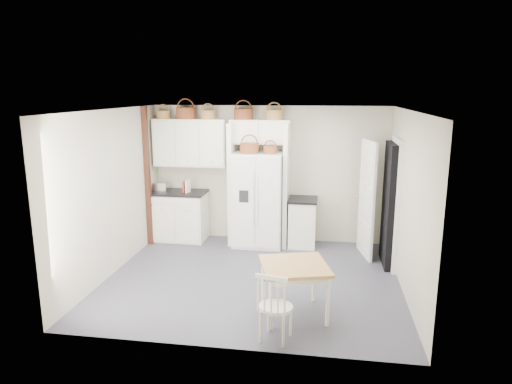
# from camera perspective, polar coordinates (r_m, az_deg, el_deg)

# --- Properties ---
(floor) EXTENTS (4.50, 4.50, 0.00)m
(floor) POSITION_cam_1_polar(r_m,az_deg,el_deg) (7.26, -0.43, -10.75)
(floor) COLOR #3D3C49
(floor) RESTS_ON ground
(ceiling) EXTENTS (4.50, 4.50, 0.00)m
(ceiling) POSITION_cam_1_polar(r_m,az_deg,el_deg) (6.67, -0.47, 10.21)
(ceiling) COLOR white
(ceiling) RESTS_ON wall_back
(wall_back) EXTENTS (4.50, 0.00, 4.50)m
(wall_back) POSITION_cam_1_polar(r_m,az_deg,el_deg) (8.79, 1.65, 2.25)
(wall_back) COLOR #BAB2A7
(wall_back) RESTS_ON floor
(wall_left) EXTENTS (0.00, 4.00, 4.00)m
(wall_left) POSITION_cam_1_polar(r_m,az_deg,el_deg) (7.54, -17.58, -0.08)
(wall_left) COLOR #BAB2A7
(wall_left) RESTS_ON floor
(wall_right) EXTENTS (0.00, 4.00, 4.00)m
(wall_right) POSITION_cam_1_polar(r_m,az_deg,el_deg) (6.87, 18.42, -1.35)
(wall_right) COLOR #BAB2A7
(wall_right) RESTS_ON floor
(refrigerator) EXTENTS (0.91, 0.73, 1.76)m
(refrigerator) POSITION_cam_1_polar(r_m,az_deg,el_deg) (8.54, 0.32, -0.93)
(refrigerator) COLOR white
(refrigerator) RESTS_ON floor
(base_cab_left) EXTENTS (1.00, 0.63, 0.93)m
(base_cab_left) POSITION_cam_1_polar(r_m,az_deg,el_deg) (9.06, -9.46, -3.02)
(base_cab_left) COLOR white
(base_cab_left) RESTS_ON floor
(base_cab_right) EXTENTS (0.49, 0.59, 0.87)m
(base_cab_right) POSITION_cam_1_polar(r_m,az_deg,el_deg) (8.64, 5.82, -3.89)
(base_cab_right) COLOR white
(base_cab_right) RESTS_ON floor
(dining_table) EXTENTS (1.02, 1.02, 0.69)m
(dining_table) POSITION_cam_1_polar(r_m,az_deg,el_deg) (6.09, 4.77, -12.03)
(dining_table) COLOR #A86937
(dining_table) RESTS_ON floor
(windsor_chair) EXTENTS (0.47, 0.45, 0.82)m
(windsor_chair) POSITION_cam_1_polar(r_m,az_deg,el_deg) (5.48, 2.51, -14.17)
(windsor_chair) COLOR white
(windsor_chair) RESTS_ON floor
(counter_left) EXTENTS (1.04, 0.67, 0.04)m
(counter_left) POSITION_cam_1_polar(r_m,az_deg,el_deg) (8.95, -9.57, -0.04)
(counter_left) COLOR black
(counter_left) RESTS_ON base_cab_left
(counter_right) EXTENTS (0.53, 0.63, 0.04)m
(counter_right) POSITION_cam_1_polar(r_m,az_deg,el_deg) (8.53, 5.89, -0.96)
(counter_right) COLOR black
(counter_right) RESTS_ON base_cab_right
(toaster) EXTENTS (0.26, 0.15, 0.18)m
(toaster) POSITION_cam_1_polar(r_m,az_deg,el_deg) (8.95, -11.88, 0.60)
(toaster) COLOR silver
(toaster) RESTS_ON counter_left
(cookbook_red) EXTENTS (0.04, 0.15, 0.22)m
(cookbook_red) POSITION_cam_1_polar(r_m,az_deg,el_deg) (8.81, -8.95, 0.65)
(cookbook_red) COLOR maroon
(cookbook_red) RESTS_ON counter_left
(cookbook_cream) EXTENTS (0.06, 0.17, 0.24)m
(cookbook_cream) POSITION_cam_1_polar(r_m,az_deg,el_deg) (8.78, -8.52, 0.72)
(cookbook_cream) COLOR #F7EECC
(cookbook_cream) RESTS_ON counter_left
(basket_upper_a) EXTENTS (0.26, 0.26, 0.15)m
(basket_upper_a) POSITION_cam_1_polar(r_m,az_deg,el_deg) (8.97, -11.49, 9.46)
(basket_upper_a) COLOR #915F2A
(basket_upper_a) RESTS_ON upper_cabinet
(basket_upper_b) EXTENTS (0.37, 0.37, 0.22)m
(basket_upper_b) POSITION_cam_1_polar(r_m,az_deg,el_deg) (8.83, -8.77, 9.73)
(basket_upper_b) COLOR brown
(basket_upper_b) RESTS_ON upper_cabinet
(basket_upper_c) EXTENTS (0.28, 0.28, 0.16)m
(basket_upper_c) POSITION_cam_1_polar(r_m,az_deg,el_deg) (8.71, -6.01, 9.59)
(basket_upper_c) COLOR #915F2A
(basket_upper_c) RESTS_ON upper_cabinet
(basket_bridge_a) EXTENTS (0.35, 0.35, 0.20)m
(basket_bridge_a) POSITION_cam_1_polar(r_m,az_deg,el_deg) (8.56, -1.59, 9.72)
(basket_bridge_a) COLOR brown
(basket_bridge_a) RESTS_ON bridge_cabinet
(basket_bridge_b) EXTENTS (0.31, 0.31, 0.18)m
(basket_bridge_b) POSITION_cam_1_polar(r_m,az_deg,el_deg) (8.48, 2.27, 9.62)
(basket_bridge_b) COLOR #915F2A
(basket_bridge_b) RESTS_ON bridge_cabinet
(basket_fridge_a) EXTENTS (0.34, 0.34, 0.18)m
(basket_fridge_a) POSITION_cam_1_polar(r_m,az_deg,el_deg) (8.29, -0.83, 5.50)
(basket_fridge_a) COLOR brown
(basket_fridge_a) RESTS_ON refrigerator
(basket_fridge_b) EXTENTS (0.24, 0.24, 0.13)m
(basket_fridge_b) POSITION_cam_1_polar(r_m,az_deg,el_deg) (8.24, 1.78, 5.27)
(basket_fridge_b) COLOR brown
(basket_fridge_b) RESTS_ON refrigerator
(upper_cabinet) EXTENTS (1.40, 0.34, 0.90)m
(upper_cabinet) POSITION_cam_1_polar(r_m,az_deg,el_deg) (8.85, -8.21, 6.13)
(upper_cabinet) COLOR white
(upper_cabinet) RESTS_ON wall_back
(bridge_cabinet) EXTENTS (1.12, 0.34, 0.45)m
(bridge_cabinet) POSITION_cam_1_polar(r_m,az_deg,el_deg) (8.53, 0.53, 7.54)
(bridge_cabinet) COLOR white
(bridge_cabinet) RESTS_ON wall_back
(fridge_panel_left) EXTENTS (0.08, 0.60, 2.30)m
(fridge_panel_left) POSITION_cam_1_polar(r_m,az_deg,el_deg) (8.63, -2.96, 1.04)
(fridge_panel_left) COLOR white
(fridge_panel_left) RESTS_ON floor
(fridge_panel_right) EXTENTS (0.08, 0.60, 2.30)m
(fridge_panel_right) POSITION_cam_1_polar(r_m,az_deg,el_deg) (8.49, 3.80, 0.83)
(fridge_panel_right) COLOR white
(fridge_panel_right) RESTS_ON floor
(trim_post) EXTENTS (0.09, 0.09, 2.60)m
(trim_post) POSITION_cam_1_polar(r_m,az_deg,el_deg) (8.72, -13.40, 1.83)
(trim_post) COLOR #3F1A0F
(trim_post) RESTS_ON floor
(doorway_void) EXTENTS (0.18, 0.85, 2.05)m
(doorway_void) POSITION_cam_1_polar(r_m,az_deg,el_deg) (7.88, 16.48, -1.53)
(doorway_void) COLOR black
(doorway_void) RESTS_ON floor
(door_slab) EXTENTS (0.21, 0.79, 2.05)m
(door_slab) POSITION_cam_1_polar(r_m,az_deg,el_deg) (8.16, 13.68, -0.89)
(door_slab) COLOR white
(door_slab) RESTS_ON floor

